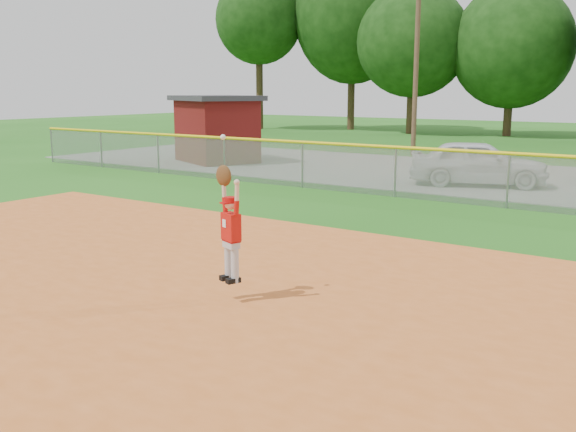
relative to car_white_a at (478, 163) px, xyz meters
name	(u,v)px	position (x,y,z in m)	size (l,w,h in m)	color
ground	(309,310)	(2.01, -13.63, -0.79)	(120.00, 120.00, 0.00)	#205E15
clay_infield	(160,385)	(2.01, -16.63, -0.77)	(24.00, 16.00, 0.04)	#C55E23
parking_strip	(556,182)	(2.01, 2.37, -0.78)	(44.00, 10.00, 0.03)	gray
car_white_a	(478,163)	(0.00, 0.00, 0.00)	(1.80, 4.46, 1.52)	silver
utility_shed	(216,128)	(-11.94, 0.55, 0.71)	(4.81, 4.38, 2.93)	#500D0B
outfield_fence	(508,176)	(2.01, -3.63, 0.09)	(40.06, 0.10, 1.55)	gray
ballplayer	(230,225)	(0.83, -13.97, 0.42)	(0.57, 0.36, 2.20)	silver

